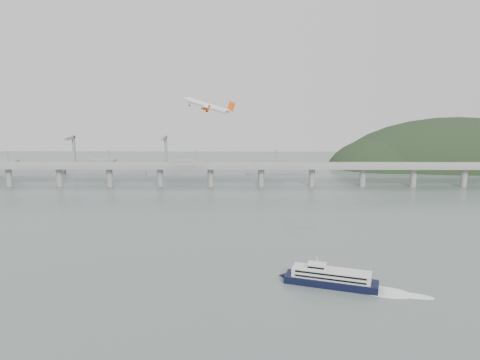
{
  "coord_description": "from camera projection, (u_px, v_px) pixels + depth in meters",
  "views": [
    {
      "loc": [
        1.9,
        -252.75,
        98.55
      ],
      "look_at": [
        0.0,
        55.0,
        36.0
      ],
      "focal_mm": 35.0,
      "sensor_mm": 36.0,
      "label": 1
    }
  ],
  "objects": [
    {
      "name": "ferry",
      "position": [
        331.0,
        278.0,
        233.84
      ],
      "size": [
        73.67,
        30.62,
        14.31
      ],
      "rotation": [
        0.0,
        0.0,
        -0.31
      ],
      "color": "black",
      "rests_on": "ground"
    },
    {
      "name": "airliner",
      "position": [
        208.0,
        106.0,
        345.22
      ],
      "size": [
        39.86,
        35.93,
        14.72
      ],
      "rotation": [
        0.05,
        -0.3,
        3.12
      ],
      "color": "white",
      "rests_on": "ground"
    },
    {
      "name": "bridge",
      "position": [
        240.0,
        169.0,
        459.81
      ],
      "size": [
        800.0,
        22.0,
        23.9
      ],
      "color": "gray",
      "rests_on": "ground"
    },
    {
      "name": "ground",
      "position": [
        239.0,
        261.0,
        267.33
      ],
      "size": [
        900.0,
        900.0,
        0.0
      ],
      "primitive_type": "plane",
      "color": "#576562",
      "rests_on": "ground"
    },
    {
      "name": "distant_fleet",
      "position": [
        104.0,
        169.0,
        526.79
      ],
      "size": [
        453.0,
        60.9,
        40.0
      ],
      "color": "gray",
      "rests_on": "ground"
    },
    {
      "name": "headland",
      "position": [
        465.0,
        180.0,
        594.55
      ],
      "size": [
        365.0,
        155.0,
        156.0
      ],
      "color": "black",
      "rests_on": "ground"
    }
  ]
}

